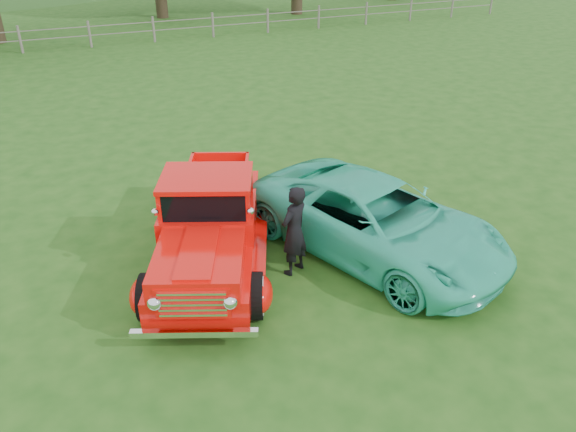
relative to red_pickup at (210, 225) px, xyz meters
name	(u,v)px	position (x,y,z in m)	size (l,w,h in m)	color
ground	(268,318)	(0.32, -1.87, -0.80)	(140.00, 140.00, 0.00)	#1D4B14
distant_hills	(11,25)	(-3.76, 57.59, -5.34)	(116.00, 60.00, 18.00)	#2C6123
fence_line	(90,34)	(0.32, 20.13, -0.19)	(48.00, 0.12, 1.20)	#6B665B
red_pickup	(210,225)	(0.00, 0.00, 0.00)	(3.58, 5.27, 1.78)	black
teal_sedan	(376,220)	(2.87, -0.87, -0.10)	(2.32, 5.02, 1.40)	#32C9A3
man	(294,231)	(1.24, -0.83, 0.03)	(0.60, 0.40, 1.65)	black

